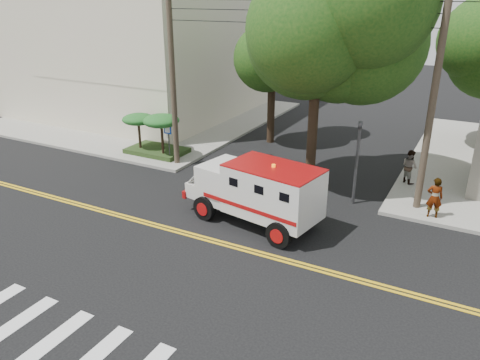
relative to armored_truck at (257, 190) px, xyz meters
The scene contains 13 objects.
ground 2.65m from the armored_truck, 116.22° to the right, with size 100.00×100.00×0.00m, color black.
sidewalk_nw 18.55m from the armored_truck, 141.55° to the left, with size 17.00×17.00×0.15m, color gray.
building_left 21.32m from the armored_truck, 141.74° to the left, with size 16.00×14.00×10.00m, color beige.
utility_pole_left 8.29m from the armored_truck, 148.72° to the left, with size 0.28×0.28×9.00m, color #382D23.
utility_pole_right 7.44m from the armored_truck, 38.32° to the left, with size 0.28×0.28×9.00m, color #382D23.
tree_main 7.20m from the armored_truck, 77.24° to the left, with size 6.08×5.70×9.85m.
tree_left 11.30m from the armored_truck, 110.53° to the left, with size 4.48×4.20×7.70m.
traffic_signal 4.64m from the armored_truck, 51.98° to the left, with size 0.15×0.18×3.60m.
accessibility_sign 8.31m from the armored_truck, 149.85° to the left, with size 0.45×0.10×2.02m.
palm_planter 9.61m from the armored_truck, 151.23° to the left, with size 3.52×2.63×2.36m.
armored_truck is the anchor object (origin of this frame).
pedestrian_a 6.95m from the armored_truck, 30.31° to the left, with size 0.60×0.40×1.66m, color gray.
pedestrian_b 8.16m from the armored_truck, 56.36° to the left, with size 0.77×0.60×1.58m, color gray.
Camera 1 is at (8.07, -12.73, 8.42)m, focal length 35.00 mm.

